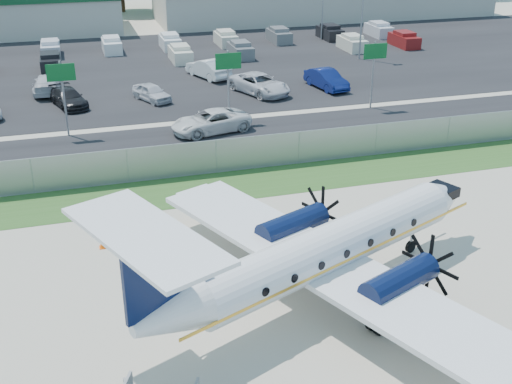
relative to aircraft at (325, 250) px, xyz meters
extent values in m
plane|color=beige|center=(-1.12, -0.51, -2.12)|extent=(170.00, 170.00, 0.00)
cube|color=#2D561E|center=(-1.12, 11.49, -2.12)|extent=(170.00, 4.00, 0.02)
cube|color=black|center=(-1.12, 18.49, -2.11)|extent=(170.00, 8.00, 0.02)
cube|color=black|center=(-1.12, 39.49, -2.11)|extent=(170.00, 32.00, 0.02)
cube|color=gray|center=(-1.12, 13.49, -1.12)|extent=(120.00, 0.02, 1.90)
cube|color=gray|center=(-1.12, 13.49, -0.14)|extent=(120.00, 0.06, 0.06)
cube|color=gray|center=(-1.12, 13.49, -2.07)|extent=(120.00, 0.06, 0.06)
cylinder|color=gray|center=(-9.12, 22.49, 0.38)|extent=(0.14, 0.14, 5.00)
cube|color=#0C5923|center=(-9.12, 22.34, 2.18)|extent=(1.80, 0.08, 1.10)
cylinder|color=gray|center=(1.88, 22.49, 0.38)|extent=(0.14, 0.14, 5.00)
cube|color=#0C5923|center=(1.88, 22.34, 2.18)|extent=(1.80, 0.08, 1.10)
cylinder|color=gray|center=(12.88, 22.49, 0.38)|extent=(0.14, 0.14, 5.00)
cube|color=#0C5923|center=(12.88, 22.34, 2.18)|extent=(1.80, 0.08, 1.10)
cylinder|color=gray|center=(18.88, 37.49, 2.38)|extent=(0.18, 0.18, 9.00)
cylinder|color=white|center=(0.36, 0.16, 0.00)|extent=(12.08, 6.59, 1.88)
cone|color=white|center=(7.03, 3.02, 0.00)|extent=(2.74, 2.58, 1.88)
cone|color=white|center=(-6.49, -2.79, 0.20)|extent=(3.10, 2.74, 1.88)
cube|color=black|center=(6.85, 2.94, 0.34)|extent=(1.32, 1.53, 0.44)
cube|color=white|center=(-0.09, -0.04, -0.54)|extent=(9.76, 17.22, 0.22)
cylinder|color=black|center=(2.04, -2.24, -0.40)|extent=(3.51, 2.32, 1.09)
cylinder|color=black|center=(-0.22, 3.02, -0.40)|extent=(3.51, 2.32, 1.09)
cube|color=black|center=(-6.94, -2.98, 1.88)|extent=(1.79, 0.90, 2.86)
cube|color=white|center=(-7.03, -3.02, 3.31)|extent=(4.59, 6.56, 0.14)
cylinder|color=gray|center=(5.08, 2.18, -1.48)|extent=(0.12, 0.12, 1.28)
cylinder|color=black|center=(5.08, 2.18, -1.85)|extent=(0.58, 0.38, 0.55)
cylinder|color=black|center=(1.04, -2.67, -1.81)|extent=(0.74, 0.61, 0.63)
cylinder|color=black|center=(-1.22, 2.59, -1.81)|extent=(0.74, 0.61, 0.63)
cone|color=#FF5908|center=(-8.04, 6.48, -1.88)|extent=(0.33, 0.33, 0.49)
cube|color=#FF5908|center=(-8.04, 6.48, -2.11)|extent=(0.35, 0.35, 0.03)
imported|color=silver|center=(0.13, 20.49, -2.12)|extent=(5.78, 3.58, 1.49)
imported|color=black|center=(-8.88, 29.23, -2.12)|extent=(3.12, 4.97, 1.34)
imported|color=silver|center=(-2.64, 28.98, -2.12)|extent=(3.03, 4.19, 1.33)
imported|color=silver|center=(5.99, 28.56, -2.12)|extent=(4.54, 6.30, 1.59)
imported|color=navy|center=(11.72, 28.45, -2.12)|extent=(2.46, 4.98, 1.57)
imported|color=silver|center=(-10.39, 33.65, -2.12)|extent=(2.45, 5.29, 1.50)
imported|color=silver|center=(3.11, 34.65, -2.12)|extent=(3.37, 5.33, 1.66)
camera|label=1|loc=(-8.56, -19.76, 12.26)|focal=45.00mm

